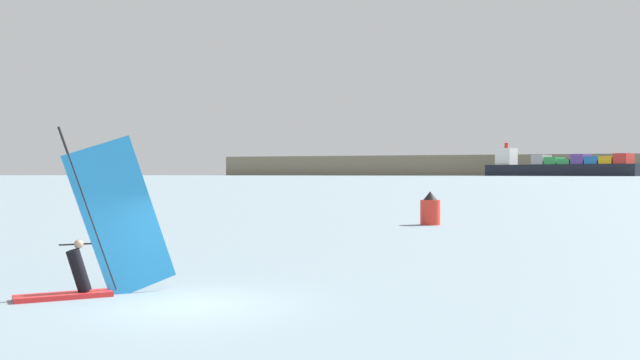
{
  "coord_description": "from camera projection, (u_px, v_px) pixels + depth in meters",
  "views": [
    {
      "loc": [
        6.59,
        -14.94,
        2.96
      ],
      "look_at": [
        -0.29,
        14.46,
        2.67
      ],
      "focal_mm": 40.25,
      "sensor_mm": 36.0,
      "label": 1
    }
  ],
  "objects": [
    {
      "name": "ground_plane",
      "position": [
        186.0,
        305.0,
        16.08
      ],
      "size": [
        4000.0,
        4000.0,
        0.0
      ],
      "primitive_type": "plane",
      "color": "gray"
    },
    {
      "name": "windsurfer",
      "position": [
        96.0,
        248.0,
        17.25
      ],
      "size": [
        3.12,
        2.74,
        4.21
      ],
      "rotation": [
        0.0,
        0.0,
        3.85
      ],
      "color": "red",
      "rests_on": "ground_plane"
    },
    {
      "name": "cargo_ship",
      "position": [
        560.0,
        167.0,
        752.14
      ],
      "size": [
        153.49,
        102.61,
        36.48
      ],
      "rotation": [
        0.0,
        0.0,
        5.76
      ],
      "color": "black",
      "rests_on": "ground_plane"
    },
    {
      "name": "distant_headland",
      "position": [
        529.0,
        167.0,
        1050.44
      ],
      "size": [
        799.52,
        527.85,
        24.87
      ],
      "primitive_type": "cube",
      "rotation": [
        0.0,
        0.0,
        -0.1
      ],
      "color": "#756B56",
      "rests_on": "ground_plane"
    },
    {
      "name": "channel_buoy",
      "position": [
        430.0,
        210.0,
        41.01
      ],
      "size": [
        1.14,
        1.14,
        1.92
      ],
      "color": "red",
      "rests_on": "ground_plane"
    }
  ]
}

